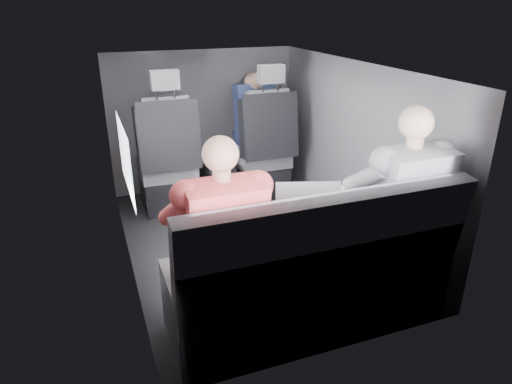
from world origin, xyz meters
name	(u,v)px	position (x,y,z in m)	size (l,w,h in m)	color
floor	(248,242)	(0.00, 0.00, 0.00)	(2.60, 2.60, 0.00)	black
ceiling	(247,67)	(0.00, 0.00, 1.35)	(2.60, 2.60, 0.00)	#B2B2AD
panel_left	(121,177)	(-0.90, 0.00, 0.68)	(0.02, 2.60, 1.35)	#56565B
panel_right	(354,148)	(0.90, 0.00, 0.68)	(0.02, 2.60, 1.35)	#56565B
panel_front	(203,121)	(0.00, 1.30, 0.68)	(1.80, 0.02, 1.35)	#56565B
panel_back	(337,243)	(0.00, -1.30, 0.68)	(1.80, 0.02, 1.35)	#56565B
side_window	(125,158)	(-0.88, -0.30, 0.90)	(0.02, 0.75, 0.42)	white
seatbelt	(270,119)	(0.45, 0.67, 0.80)	(0.05, 0.01, 0.65)	black
front_seat_left	(168,168)	(-0.45, 0.84, 0.40)	(0.52, 0.58, 1.26)	black
front_seat_right	(263,156)	(0.45, 0.84, 0.40)	(0.52, 0.58, 1.26)	black
center_console	(217,181)	(0.00, 0.88, 0.20)	(0.24, 0.48, 0.41)	black
rear_bench	(311,280)	(0.00, -1.06, 0.31)	(1.60, 0.57, 0.92)	#5C5B60
soda_cup	(213,160)	(-0.07, 0.70, 0.47)	(0.09, 0.09, 0.28)	white
water_bottle	(222,155)	(0.03, 0.77, 0.48)	(0.06, 0.06, 0.17)	#B0D2EE
laptop_white	(203,222)	(-0.54, -0.77, 0.63)	(0.35, 0.34, 0.24)	white
laptop_silver	(300,210)	(0.03, -0.82, 0.64)	(0.42, 0.43, 0.26)	silver
laptop_black	(371,198)	(0.53, -0.81, 0.63)	(0.34, 0.30, 0.23)	black
passenger_rear_left	(218,239)	(-0.51, -0.97, 0.62)	(0.49, 0.61, 1.20)	#333338
passenger_rear_right	(393,205)	(0.57, -0.97, 0.64)	(0.52, 0.64, 1.26)	navy
passenger_front_right	(254,115)	(0.46, 1.10, 0.74)	(0.37, 0.37, 0.72)	navy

